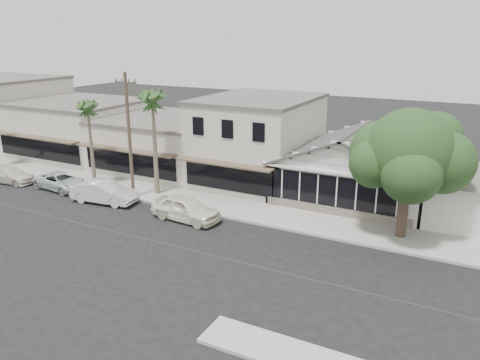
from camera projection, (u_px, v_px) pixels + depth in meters
The scene contains 16 objects.
ground at pixel (201, 253), 25.52m from camera, with size 140.00×140.00×0.00m, color black.
sidewalk_north at pixel (158, 194), 34.74m from camera, with size 90.00×3.50×0.15m, color #9E9991.
corner_shop at pixel (354, 164), 33.10m from camera, with size 10.40×8.60×5.10m.
side_cottage at pixel (480, 201), 29.00m from camera, with size 6.00×6.00×3.00m, color silver.
row_building_near at pixel (258, 141), 37.30m from camera, with size 8.00×10.00×6.50m, color silver.
row_building_midnear at pixel (167, 143), 41.61m from camera, with size 10.00×10.00×4.20m, color beige.
row_building_midfar at pixel (80, 129), 46.11m from camera, with size 11.00×10.00×5.00m, color silver.
row_building_far at pixel (4, 111), 50.69m from camera, with size 11.00×10.00×6.80m, color beige.
utility_pole at pixel (129, 134), 32.46m from camera, with size 1.80×0.24×9.00m.
car_0 at pixel (186, 208), 29.79m from camera, with size 1.89×4.69×1.60m, color white.
car_1 at pixel (104, 192), 32.90m from camera, with size 1.66×4.75×1.57m, color silver.
car_2 at pixel (61, 181), 35.75m from camera, with size 2.14×4.63×1.29m, color #B3C1BA.
car_3 at pixel (10, 175), 37.42m from camera, with size 1.72×4.23×1.23m, color beige.
shade_tree at pixel (409, 154), 26.05m from camera, with size 6.87×6.21×7.62m.
palm_east at pixel (152, 101), 32.65m from camera, with size 2.85×2.85×8.12m.
palm_mid at pixel (88, 109), 34.63m from camera, with size 2.36×2.36×7.09m.
Camera 1 is at (12.58, -19.58, 11.41)m, focal length 35.00 mm.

